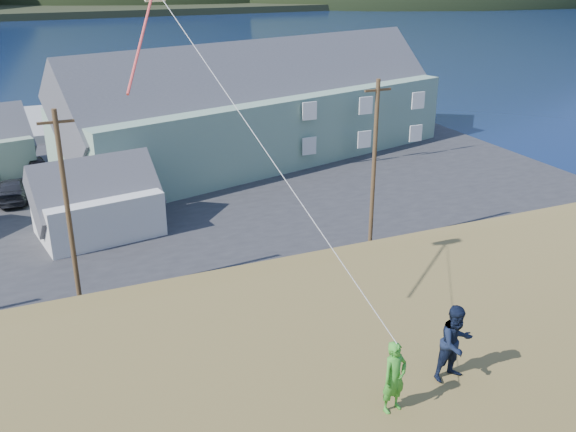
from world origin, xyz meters
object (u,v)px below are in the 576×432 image
object	(u,v)px
lodge	(263,106)
kite_flyer_navy	(456,343)
kite_flyer_green	(394,377)
shed_white	(97,201)

from	to	relation	value
lodge	kite_flyer_navy	size ratio (longest dim) A/B	19.58
kite_flyer_navy	kite_flyer_green	bearing A→B (deg)	-171.64
shed_white	kite_flyer_green	distance (m)	29.54
lodge	kite_flyer_green	xyz separation A→B (m)	(-12.83, -40.07, 3.44)
lodge	kite_flyer_green	world-z (taller)	lodge
lodge	kite_flyer_green	bearing A→B (deg)	-122.63
shed_white	kite_flyer_green	bearing A→B (deg)	-94.12
kite_flyer_green	lodge	bearing A→B (deg)	61.64
shed_white	kite_flyer_green	size ratio (longest dim) A/B	5.06
lodge	kite_flyer_navy	distance (m)	41.33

